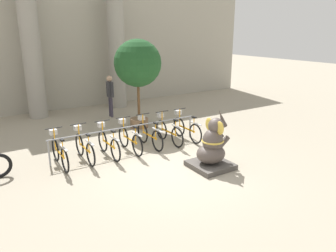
{
  "coord_description": "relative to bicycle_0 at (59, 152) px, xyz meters",
  "views": [
    {
      "loc": [
        -4.48,
        -6.81,
        3.64
      ],
      "look_at": [
        0.28,
        0.67,
        1.0
      ],
      "focal_mm": 35.0,
      "sensor_mm": 36.0,
      "label": 1
    }
  ],
  "objects": [
    {
      "name": "bicycle_2",
      "position": [
        1.42,
        -0.02,
        0.0
      ],
      "size": [
        0.48,
        1.63,
        1.0
      ],
      "color": "black",
      "rests_on": "ground_plane"
    },
    {
      "name": "bike_rack",
      "position": [
        2.12,
        0.11,
        0.23
      ],
      "size": [
        4.85,
        0.05,
        0.77
      ],
      "color": "gray",
      "rests_on": "ground_plane"
    },
    {
      "name": "bicycle_6",
      "position": [
        4.25,
        -0.02,
        0.0
      ],
      "size": [
        0.48,
        1.63,
        1.0
      ],
      "color": "black",
      "rests_on": "ground_plane"
    },
    {
      "name": "elephant_statue",
      "position": [
        3.47,
        -2.31,
        0.15
      ],
      "size": [
        1.05,
        1.05,
        1.62
      ],
      "color": "#4C4742",
      "rests_on": "ground_plane"
    },
    {
      "name": "column_right",
      "position": [
        4.36,
        5.76,
        2.22
      ],
      "size": [
        0.96,
        0.96,
        5.16
      ],
      "color": "gray",
      "rests_on": "ground_plane"
    },
    {
      "name": "bicycle_4",
      "position": [
        2.83,
        0.03,
        0.0
      ],
      "size": [
        0.48,
        1.63,
        1.0
      ],
      "color": "black",
      "rests_on": "ground_plane"
    },
    {
      "name": "ground_plane",
      "position": [
        2.49,
        -1.84,
        -0.4
      ],
      "size": [
        60.0,
        60.0,
        0.0
      ],
      "primitive_type": "plane",
      "color": "#9E937F"
    },
    {
      "name": "bicycle_0",
      "position": [
        0.0,
        0.0,
        0.0
      ],
      "size": [
        0.48,
        1.63,
        1.0
      ],
      "color": "black",
      "rests_on": "ground_plane"
    },
    {
      "name": "bicycle_3",
      "position": [
        2.12,
        0.0,
        0.0
      ],
      "size": [
        0.48,
        1.63,
        1.0
      ],
      "color": "black",
      "rests_on": "ground_plane"
    },
    {
      "name": "building_facade",
      "position": [
        2.49,
        6.76,
        2.6
      ],
      "size": [
        20.0,
        0.2,
        6.0
      ],
      "color": "#A39E8E",
      "rests_on": "ground_plane"
    },
    {
      "name": "person_pedestrian",
      "position": [
        3.27,
        4.17,
        0.66
      ],
      "size": [
        0.23,
        0.47,
        1.76
      ],
      "color": "#383342",
      "rests_on": "ground_plane"
    },
    {
      "name": "column_left",
      "position": [
        0.63,
        5.76,
        2.22
      ],
      "size": [
        0.96,
        0.96,
        5.16
      ],
      "color": "gray",
      "rests_on": "ground_plane"
    },
    {
      "name": "potted_tree",
      "position": [
        3.57,
        2.13,
        1.96
      ],
      "size": [
        1.74,
        1.74,
        3.3
      ],
      "color": "brown",
      "rests_on": "ground_plane"
    },
    {
      "name": "bicycle_5",
      "position": [
        3.54,
        -0.0,
        0.0
      ],
      "size": [
        0.48,
        1.63,
        1.0
      ],
      "color": "black",
      "rests_on": "ground_plane"
    },
    {
      "name": "bicycle_1",
      "position": [
        0.71,
        0.03,
        0.0
      ],
      "size": [
        0.48,
        1.63,
        1.0
      ],
      "color": "black",
      "rests_on": "ground_plane"
    }
  ]
}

